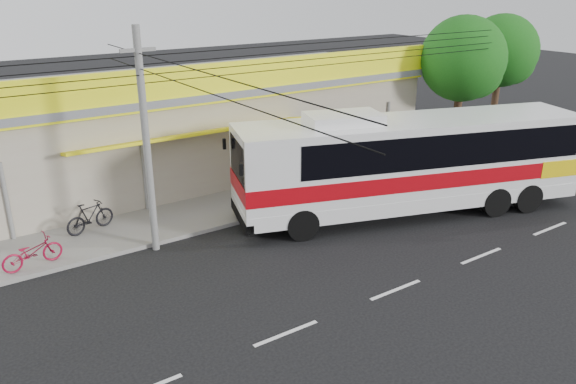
% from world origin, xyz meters
% --- Properties ---
extents(ground, '(120.00, 120.00, 0.00)m').
position_xyz_m(ground, '(0.00, 0.00, 0.00)').
color(ground, black).
rests_on(ground, ground).
extents(sidewalk, '(30.00, 3.20, 0.15)m').
position_xyz_m(sidewalk, '(0.00, 6.00, 0.07)').
color(sidewalk, gray).
rests_on(sidewalk, ground).
extents(lane_markings, '(50.00, 0.12, 0.01)m').
position_xyz_m(lane_markings, '(0.00, -2.50, 0.00)').
color(lane_markings, silver).
rests_on(lane_markings, ground).
extents(storefront_building, '(22.60, 9.20, 5.70)m').
position_xyz_m(storefront_building, '(-0.01, 11.54, 2.30)').
color(storefront_building, gray).
rests_on(storefront_building, ground).
extents(coach_bus, '(13.97, 7.01, 4.24)m').
position_xyz_m(coach_bus, '(4.86, 1.64, 2.27)').
color(coach_bus, silver).
rests_on(coach_bus, ground).
extents(motorbike_red, '(1.99, 0.97, 1.00)m').
position_xyz_m(motorbike_red, '(-8.82, 4.92, 0.65)').
color(motorbike_red, maroon).
rests_on(motorbike_red, sidewalk).
extents(motorbike_dark, '(1.95, 0.99, 1.13)m').
position_xyz_m(motorbike_dark, '(-6.50, 6.65, 0.71)').
color(motorbike_dark, black).
rests_on(motorbike_dark, sidewalk).
extents(white_car, '(4.52, 3.12, 1.15)m').
position_xyz_m(white_car, '(14.61, 1.67, 0.57)').
color(white_car, white).
rests_on(white_car, ground).
extents(utility_pole, '(34.00, 14.00, 7.55)m').
position_xyz_m(utility_pole, '(-4.99, 4.20, 6.22)').
color(utility_pole, '#5B5C59').
rests_on(utility_pole, ground).
extents(tree_near, '(4.34, 4.34, 7.20)m').
position_xyz_m(tree_near, '(12.82, 6.13, 4.87)').
color(tree_near, '#362015').
rests_on(tree_near, ground).
extents(tree_far, '(4.23, 4.23, 7.01)m').
position_xyz_m(tree_far, '(18.35, 7.90, 4.74)').
color(tree_far, '#362015').
rests_on(tree_far, ground).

